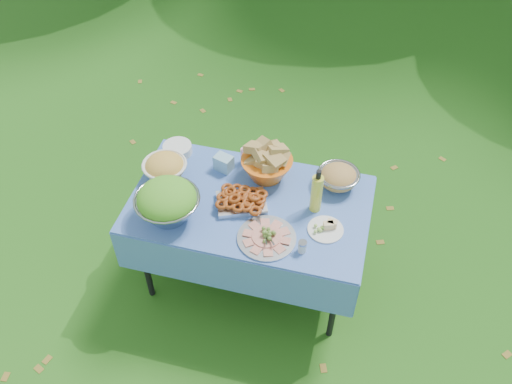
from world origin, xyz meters
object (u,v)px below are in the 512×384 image
at_px(charcuterie_platter, 267,234).
at_px(oil_bottle, 317,190).
at_px(plate_stack, 177,149).
at_px(pasta_bowl_steel, 338,177).
at_px(bread_bowl, 267,163).
at_px(salad_bowl, 167,202).
at_px(picnic_table, 250,242).

bearing_deg(charcuterie_platter, oil_bottle, 52.99).
bearing_deg(plate_stack, pasta_bowl_steel, -1.76).
bearing_deg(bread_bowl, plate_stack, 173.83).
xyz_separation_m(charcuterie_platter, oil_bottle, (0.23, 0.30, 0.12)).
bearing_deg(bread_bowl, pasta_bowl_steel, 4.41).
height_order(salad_bowl, plate_stack, salad_bowl).
bearing_deg(oil_bottle, plate_stack, 164.62).
bearing_deg(picnic_table, pasta_bowl_steel, 30.17).
bearing_deg(picnic_table, charcuterie_platter, -55.61).
distance_m(plate_stack, oil_bottle, 1.03).
distance_m(plate_stack, charcuterie_platter, 0.95).
bearing_deg(bread_bowl, salad_bowl, -134.82).
distance_m(plate_stack, bread_bowl, 0.64).
bearing_deg(salad_bowl, bread_bowl, 45.18).
height_order(charcuterie_platter, oil_bottle, oil_bottle).
bearing_deg(oil_bottle, picnic_table, -172.36).
height_order(plate_stack, charcuterie_platter, charcuterie_platter).
relative_size(plate_stack, oil_bottle, 0.61).
distance_m(picnic_table, pasta_bowl_steel, 0.73).
xyz_separation_m(salad_bowl, plate_stack, (-0.15, 0.55, -0.09)).
relative_size(bread_bowl, charcuterie_platter, 0.96).
distance_m(pasta_bowl_steel, charcuterie_platter, 0.63).
relative_size(picnic_table, bread_bowl, 4.43).
relative_size(salad_bowl, pasta_bowl_steel, 1.48).
bearing_deg(plate_stack, bread_bowl, -6.17).
relative_size(pasta_bowl_steel, charcuterie_platter, 0.76).
xyz_separation_m(bread_bowl, pasta_bowl_steel, (0.45, 0.03, -0.04)).
height_order(plate_stack, pasta_bowl_steel, pasta_bowl_steel).
distance_m(salad_bowl, plate_stack, 0.58).
relative_size(plate_stack, pasta_bowl_steel, 0.74).
bearing_deg(plate_stack, charcuterie_platter, -37.15).
bearing_deg(salad_bowl, plate_stack, 105.33).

